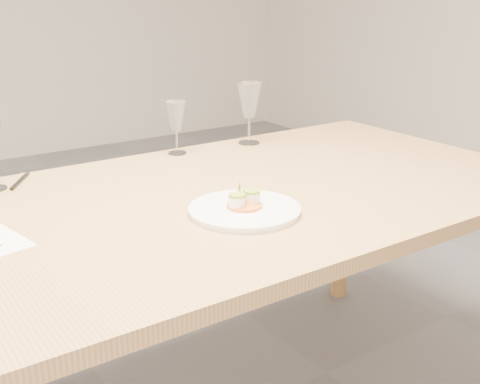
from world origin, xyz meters
TOP-DOWN VIEW (x-y plane):
  - dining_table at (0.00, 0.00)m, footprint 2.40×1.00m
  - dinner_plate at (0.21, -0.16)m, footprint 0.28×0.28m
  - ballpoint_pen at (-0.19, 0.41)m, footprint 0.09×0.14m
  - wine_glass_1 at (0.34, 0.44)m, footprint 0.07×0.07m
  - wine_glass_2 at (0.62, 0.41)m, footprint 0.09×0.09m

SIDE VIEW (x-z plane):
  - dining_table at x=0.00m, z-range 0.31..1.06m
  - ballpoint_pen at x=-0.19m, z-range 0.75..0.76m
  - dinner_plate at x=0.21m, z-range 0.73..0.80m
  - wine_glass_1 at x=0.34m, z-range 0.79..0.96m
  - wine_glass_2 at x=0.62m, z-range 0.79..1.01m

